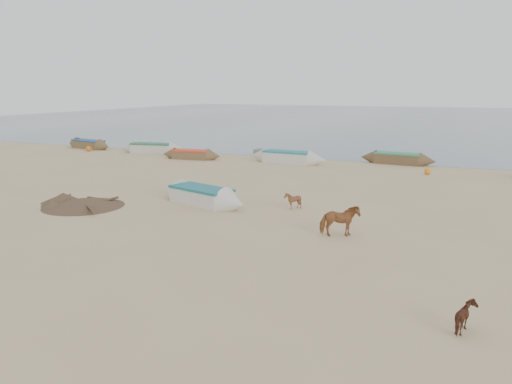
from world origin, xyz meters
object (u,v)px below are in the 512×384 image
near_canoe (201,196)px  cow_adult (339,221)px  calf_front (293,200)px  calf_right (467,318)px

near_canoe → cow_adult: bearing=-1.7°
calf_front → near_canoe: (-4.51, -0.79, 0.01)m
cow_adult → near_canoe: bearing=44.8°
calf_front → near_canoe: near_canoe is taller
cow_adult → near_canoe: cow_adult is taller
calf_front → calf_right: 12.69m
calf_right → cow_adult: bearing=23.4°
calf_right → near_canoe: bearing=40.8°
calf_right → near_canoe: (-12.27, 9.25, 0.05)m
cow_adult → near_canoe: 8.13m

